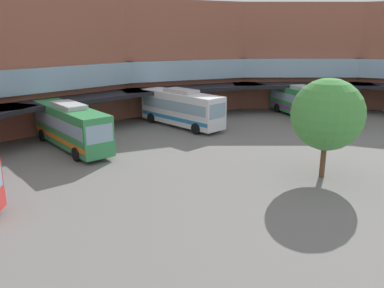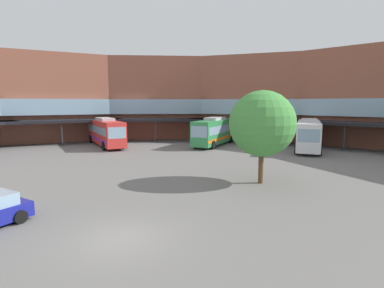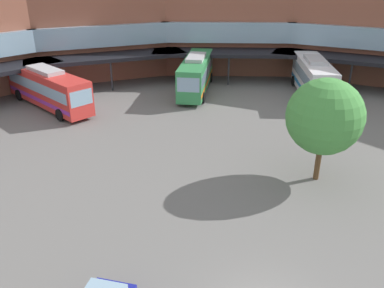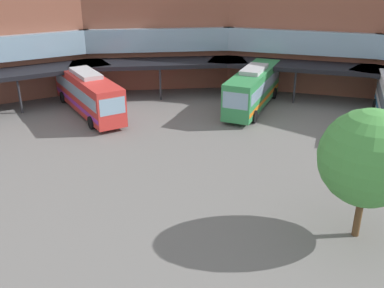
# 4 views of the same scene
# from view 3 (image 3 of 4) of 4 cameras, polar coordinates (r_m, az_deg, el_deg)

# --- Properties ---
(station_building) EXTENTS (86.37, 46.07, 13.17)m
(station_building) POSITION_cam_3_polar(r_m,az_deg,el_deg) (37.01, -1.70, 14.09)
(station_building) COLOR #93543F
(station_building) RESTS_ON ground
(bus_1) EXTENTS (5.67, 11.16, 3.88)m
(bus_1) POSITION_cam_3_polar(r_m,az_deg,el_deg) (43.67, 0.57, 9.89)
(bus_1) COLOR #338C4C
(bus_1) RESTS_ON ground
(bus_2) EXTENTS (4.81, 10.53, 3.94)m
(bus_2) POSITION_cam_3_polar(r_m,az_deg,el_deg) (44.11, 16.73, 9.03)
(bus_2) COLOR white
(bus_2) RESTS_ON ground
(bus_5) EXTENTS (9.04, 11.11, 3.84)m
(bus_5) POSITION_cam_3_polar(r_m,az_deg,el_deg) (41.28, -19.65, 7.51)
(bus_5) COLOR red
(bus_5) RESTS_ON ground
(plaza_tree) EXTENTS (4.77, 4.77, 6.76)m
(plaza_tree) POSITION_cam_3_polar(r_m,az_deg,el_deg) (26.19, 18.19, 3.67)
(plaza_tree) COLOR brown
(plaza_tree) RESTS_ON ground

